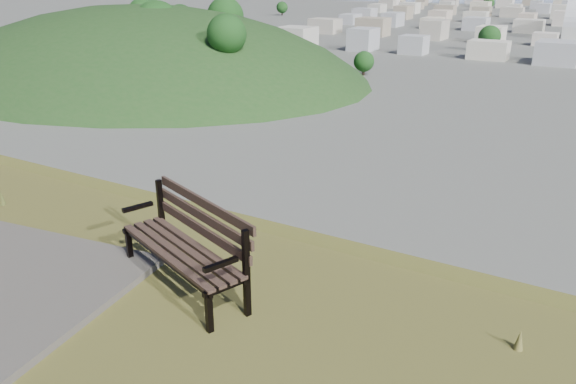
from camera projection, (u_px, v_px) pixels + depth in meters
The scene contains 3 objects.
park_bench at pixel (189, 240), 5.26m from camera, with size 1.69×1.05×0.85m.
green_wooded_hill at pixel (143, 76), 158.55m from camera, with size 152.05×121.64×76.03m.
city_trees at pixel (560, 21), 279.38m from camera, with size 406.52×387.20×9.98m.
Camera 1 is at (2.67, -0.94, 27.82)m, focal length 35.00 mm.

